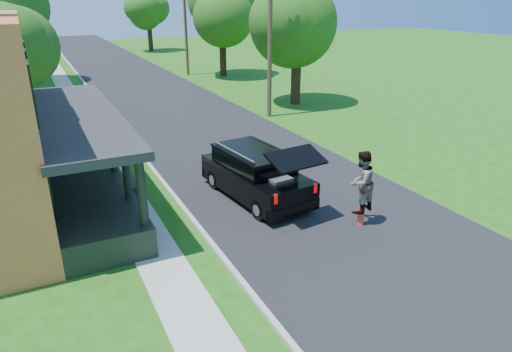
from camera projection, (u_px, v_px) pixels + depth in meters
name	position (u px, v px, depth m)	size (l,w,h in m)	color
ground	(346.00, 230.00, 14.03)	(140.00, 140.00, 0.00)	#1A4D0F
street	(166.00, 103.00, 30.70)	(8.00, 120.00, 0.02)	black
curb	(104.00, 109.00, 29.03)	(0.15, 120.00, 0.12)	#9FA09B
sidewalk	(78.00, 111.00, 28.39)	(1.30, 120.00, 0.03)	#A09F97
front_walk	(3.00, 213.00, 15.13)	(6.50, 1.20, 0.03)	#A09F97
black_suv	(256.00, 174.00, 16.00)	(2.46, 5.22, 2.35)	black
skateboarder	(361.00, 182.00, 13.94)	(1.15, 1.01, 1.99)	black
skateboard	(360.00, 218.00, 14.27)	(0.36, 0.26, 0.78)	#B4220F
tree_left_mid	(3.00, 35.00, 23.41)	(6.26, 5.98, 7.51)	black
tree_left_far	(4.00, 4.00, 34.47)	(6.65, 6.56, 9.68)	black
tree_right_near	(297.00, 17.00, 28.44)	(6.52, 6.68, 8.46)	black
tree_right_mid	(221.00, 6.00, 38.64)	(6.94, 6.61, 8.73)	black
tree_right_far	(148.00, 10.00, 56.98)	(6.36, 5.97, 7.62)	black
utility_pole_near	(270.00, 37.00, 25.56)	(1.57, 0.34, 8.84)	#43301F
utility_pole_far	(185.00, 17.00, 39.59)	(1.57, 0.36, 9.65)	#43301F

